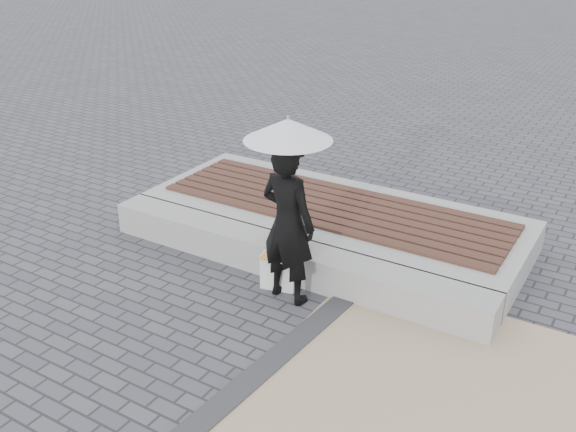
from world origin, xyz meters
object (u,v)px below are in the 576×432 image
at_px(handbag, 292,231).
at_px(canvas_tote, 279,272).
at_px(seating_ledge, 286,258).
at_px(parasol, 288,130).
at_px(woman, 288,224).

relative_size(handbag, canvas_tote, 0.90).
distance_m(seating_ledge, parasol, 1.83).
distance_m(woman, canvas_tote, 0.73).
relative_size(woman, handbag, 4.81).
xyz_separation_m(seating_ledge, parasol, (0.30, -0.45, 1.75)).
bearing_deg(handbag, parasol, -53.70).
bearing_deg(handbag, canvas_tote, -70.58).
bearing_deg(canvas_tote, woman, -42.80).
height_order(seating_ledge, woman, woman).
relative_size(seating_ledge, woman, 2.74).
bearing_deg(woman, canvas_tote, -22.56).
distance_m(seating_ledge, canvas_tote, 0.35).
bearing_deg(seating_ledge, parasol, -56.50).
bearing_deg(handbag, woman, -53.70).
xyz_separation_m(seating_ledge, canvas_tote, (0.11, -0.34, 0.01)).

